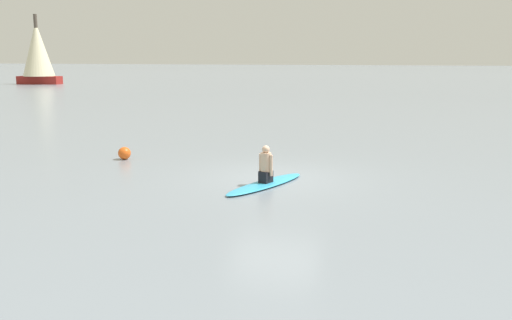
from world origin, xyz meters
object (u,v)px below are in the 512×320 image
object	(u,v)px
surfboard	(266,184)
buoy_marker	(124,153)
person_paddler	(266,166)
sailboat_near_right	(38,52)

from	to	relation	value
surfboard	buoy_marker	world-z (taller)	buoy_marker
person_paddler	buoy_marker	world-z (taller)	person_paddler
person_paddler	buoy_marker	xyz separation A→B (m)	(2.22, 5.42, -0.32)
surfboard	person_paddler	xyz separation A→B (m)	(0.00, 0.00, 0.48)
person_paddler	sailboat_near_right	world-z (taller)	sailboat_near_right
sailboat_near_right	buoy_marker	world-z (taller)	sailboat_near_right
buoy_marker	sailboat_near_right	bearing A→B (deg)	40.62
sailboat_near_right	surfboard	bearing A→B (deg)	-52.89
buoy_marker	person_paddler	bearing A→B (deg)	-112.23
surfboard	buoy_marker	xyz separation A→B (m)	(2.22, 5.42, 0.16)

